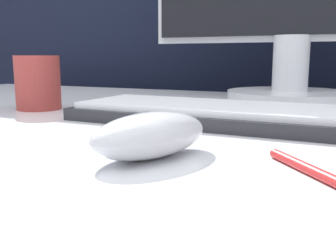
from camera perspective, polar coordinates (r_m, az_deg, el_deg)
name	(u,v)px	position (r m, az deg, el deg)	size (l,w,h in m)	color
partition_panel	(271,97)	(1.08, 14.78, 4.11)	(5.00, 0.03, 1.49)	black
computer_mouse_near	(151,135)	(0.33, -2.51, -1.31)	(0.10, 0.13, 0.04)	silver
keyboard	(224,114)	(0.51, 8.10, 1.70)	(0.41, 0.16, 0.02)	#28282D
mug	(38,83)	(0.67, -18.36, 6.00)	(0.07, 0.07, 0.09)	#A33833
pen	(330,179)	(0.29, 22.41, -7.12)	(0.10, 0.12, 0.01)	red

